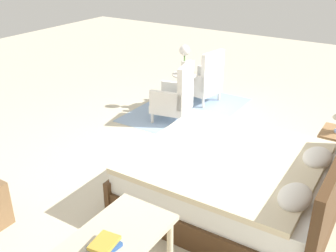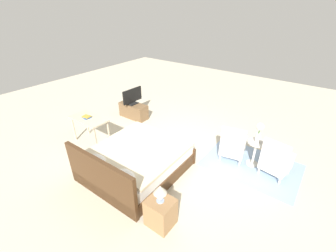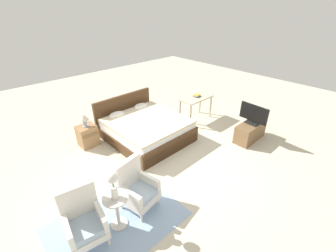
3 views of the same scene
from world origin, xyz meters
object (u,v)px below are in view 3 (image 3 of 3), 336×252
vanity_desk (196,101)px  book_stack (197,96)px  table_lamp (84,119)px  tv_stand (250,131)px  bed (145,128)px  side_table (117,208)px  nightstand (88,136)px  flower_vase (113,183)px  armchair_by_window_right (137,189)px  armchair_by_window_left (84,221)px  tv_flatscreen (254,114)px

vanity_desk → book_stack: 0.15m
table_lamp → tv_stand: size_ratio=0.34×
bed → vanity_desk: size_ratio=1.98×
side_table → nightstand: (0.73, 2.56, -0.12)m
bed → book_stack: bearing=-5.6°
flower_vase → table_lamp: flower_vase is taller
tv_stand → armchair_by_window_right: bearing=176.1°
armchair_by_window_left → vanity_desk: size_ratio=0.88×
armchair_by_window_left → bed: bearing=34.8°
tv_stand → armchair_by_window_left: bearing=176.9°
tv_flatscreen → vanity_desk: bearing=94.8°
bed → book_stack: 1.93m
side_table → book_stack: (3.86, 1.66, 0.37)m
armchair_by_window_left → side_table: (0.48, -0.12, 0.00)m
tv_flatscreen → vanity_desk: size_ratio=0.72×
armchair_by_window_left → flower_vase: size_ratio=1.93×
armchair_by_window_left → table_lamp: size_ratio=2.79×
tv_stand → book_stack: 1.86m
flower_vase → vanity_desk: bearing=23.3°
armchair_by_window_left → vanity_desk: (4.30, 1.52, 0.24)m
armchair_by_window_right → flower_vase: flower_vase is taller
nightstand → armchair_by_window_left: bearing=-116.4°
armchair_by_window_left → armchair_by_window_right: size_ratio=1.00×
table_lamp → book_stack: size_ratio=1.57×
armchair_by_window_right → vanity_desk: size_ratio=0.88×
flower_vase → tv_flatscreen: (3.96, -0.12, -0.17)m
book_stack → side_table: bearing=-156.7°
flower_vase → tv_stand: bearing=-1.7°
tv_stand → nightstand: bearing=140.3°
flower_vase → nightstand: bearing=74.1°
bed → side_table: (-2.00, -1.84, 0.09)m
flower_vase → nightstand: 2.74m
side_table → nightstand: size_ratio=1.15×
armchair_by_window_right → flower_vase: (-0.48, -0.12, 0.53)m
side_table → armchair_by_window_right: bearing=14.2°
nightstand → tv_stand: nightstand is taller
armchair_by_window_right → tv_flatscreen: 3.51m
flower_vase → nightstand: flower_vase is taller
side_table → tv_stand: size_ratio=0.64×
tv_flatscreen → book_stack: (-0.10, 1.78, 0.02)m
armchair_by_window_right → armchair_by_window_left: bearing=180.0°
armchair_by_window_left → tv_stand: (4.44, -0.24, -0.15)m
armchair_by_window_right → vanity_desk: bearing=24.5°
vanity_desk → armchair_by_window_right: bearing=-155.5°
tv_stand → flower_vase: bearing=178.3°
table_lamp → book_stack: table_lamp is taller
armchair_by_window_left → armchair_by_window_right: (0.96, -0.00, 0.00)m
tv_stand → bed: bearing=135.1°
bed → nightstand: size_ratio=3.84×
nightstand → armchair_by_window_right: bearing=-95.9°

